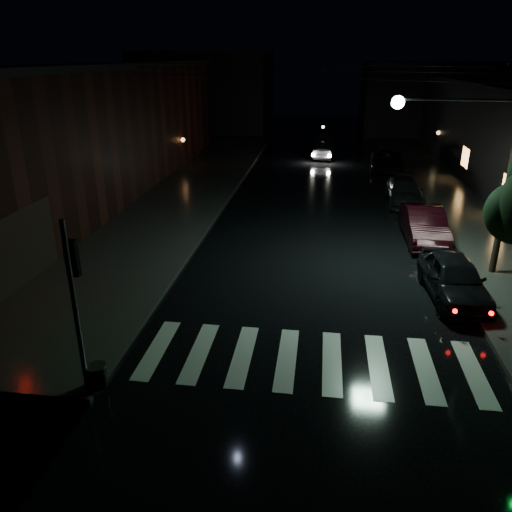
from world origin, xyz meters
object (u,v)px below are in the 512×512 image
at_px(parked_car_c, 404,191).
at_px(parked_car_b, 424,225).
at_px(parked_car_a, 454,278).
at_px(oncoming_car, 325,150).
at_px(parked_car_d, 387,160).

bearing_deg(parked_car_c, parked_car_b, -88.80).
distance_m(parked_car_a, oncoming_car, 24.50).
height_order(parked_car_c, oncoming_car, oncoming_car).
relative_size(parked_car_a, parked_car_c, 0.93).
bearing_deg(parked_car_c, parked_car_d, 91.20).
xyz_separation_m(parked_car_c, parked_car_d, (0.00, 8.69, -0.00)).
relative_size(parked_car_b, parked_car_d, 0.96).
bearing_deg(parked_car_b, parked_car_c, 90.29).
bearing_deg(oncoming_car, parked_car_a, 106.24).
height_order(parked_car_a, parked_car_b, parked_car_b).
relative_size(parked_car_a, oncoming_car, 1.04).
bearing_deg(parked_car_d, oncoming_car, 143.30).
distance_m(parked_car_d, oncoming_car, 5.71).
bearing_deg(parked_car_b, parked_car_a, -89.71).
distance_m(parked_car_b, oncoming_car, 19.05).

